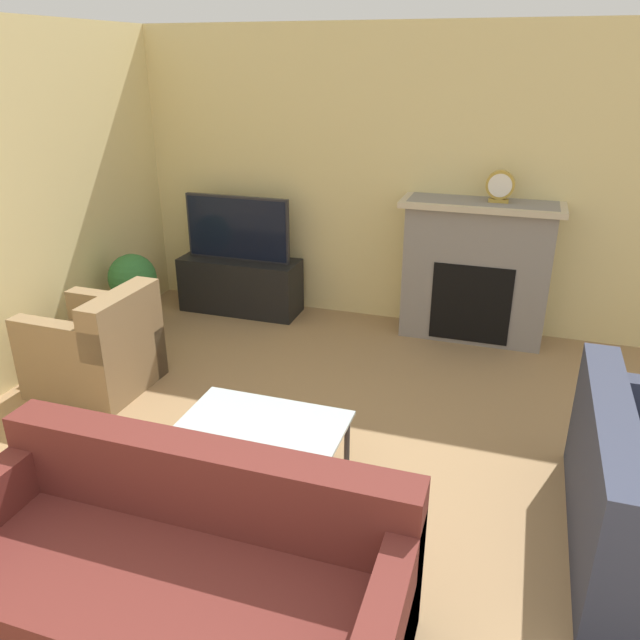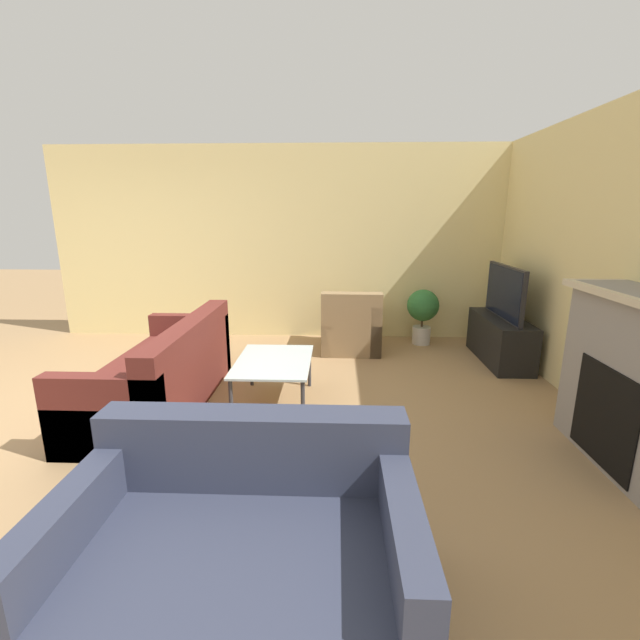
# 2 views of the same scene
# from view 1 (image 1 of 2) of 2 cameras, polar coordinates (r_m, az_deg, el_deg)

# --- Properties ---
(wall_back) EXTENTS (8.27, 0.06, 2.70)m
(wall_back) POSITION_cam_1_polar(r_m,az_deg,el_deg) (5.92, 8.16, 12.40)
(wall_back) COLOR beige
(wall_back) RESTS_ON ground_plane
(fireplace) EXTENTS (1.38, 0.48, 1.27)m
(fireplace) POSITION_cam_1_polar(r_m,az_deg,el_deg) (5.77, 14.06, 4.58)
(fireplace) COLOR gray
(fireplace) RESTS_ON ground_plane
(tv_stand) EXTENTS (1.20, 0.43, 0.55)m
(tv_stand) POSITION_cam_1_polar(r_m,az_deg,el_deg) (6.38, -7.27, 3.19)
(tv_stand) COLOR black
(tv_stand) RESTS_ON ground_plane
(tv) EXTENTS (1.07, 0.06, 0.63)m
(tv) POSITION_cam_1_polar(r_m,az_deg,el_deg) (6.20, -7.55, 8.31)
(tv) COLOR #232328
(tv) RESTS_ON tv_stand
(couch_sectional) EXTENTS (2.02, 0.88, 0.82)m
(couch_sectional) POSITION_cam_1_polar(r_m,az_deg,el_deg) (3.03, -12.83, -22.39)
(couch_sectional) COLOR #5B231E
(couch_sectional) RESTS_ON ground_plane
(armchair_by_window) EXTENTS (0.83, 0.78, 0.82)m
(armchair_by_window) POSITION_cam_1_polar(r_m,az_deg,el_deg) (5.14, -19.70, -2.77)
(armchair_by_window) COLOR #8C704C
(armchair_by_window) RESTS_ON ground_plane
(coffee_table) EXTENTS (0.97, 0.69, 0.44)m
(coffee_table) POSITION_cam_1_polar(r_m,az_deg,el_deg) (3.69, -5.55, -10.26)
(coffee_table) COLOR #333338
(coffee_table) RESTS_ON ground_plane
(potted_plant) EXTENTS (0.43, 0.43, 0.77)m
(potted_plant) POSITION_cam_1_polar(r_m,az_deg,el_deg) (5.98, -16.70, 3.11)
(potted_plant) COLOR beige
(potted_plant) RESTS_ON ground_plane
(mantel_clock) EXTENTS (0.24, 0.07, 0.27)m
(mantel_clock) POSITION_cam_1_polar(r_m,az_deg,el_deg) (5.59, 16.15, 11.69)
(mantel_clock) COLOR #B79338
(mantel_clock) RESTS_ON fireplace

